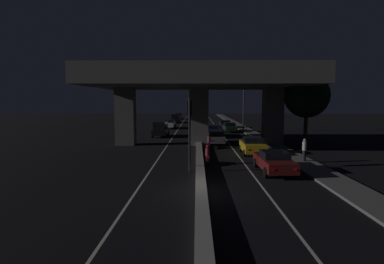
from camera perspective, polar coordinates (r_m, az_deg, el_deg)
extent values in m
plane|color=black|center=(15.61, 1.69, -11.24)|extent=(200.00, 200.00, 0.00)
cube|color=beige|center=(50.23, -2.62, 0.58)|extent=(0.12, 126.00, 0.00)
cube|color=beige|center=(50.26, 4.94, 0.57)|extent=(0.12, 126.00, 0.00)
cube|color=gray|center=(50.12, 1.16, 0.80)|extent=(0.55, 126.00, 0.40)
cube|color=#5B5956|center=(43.88, 11.28, -0.20)|extent=(2.07, 126.00, 0.14)
cube|color=#5B5956|center=(32.36, -12.54, 2.94)|extent=(1.98, 1.48, 6.06)
cube|color=#5B5956|center=(32.47, 15.11, 2.88)|extent=(1.98, 1.48, 6.06)
cube|color=#5B5956|center=(31.48, 1.31, 3.00)|extent=(1.98, 1.48, 6.06)
cube|color=#5B5956|center=(31.53, 1.32, 10.20)|extent=(22.03, 13.36, 1.86)
cube|color=#333335|center=(31.67, 1.33, 12.69)|extent=(22.03, 0.40, 0.90)
cylinder|color=black|center=(19.28, -0.47, -0.62)|extent=(0.14, 0.14, 4.83)
cube|color=black|center=(19.34, -0.46, 4.56)|extent=(0.30, 0.28, 0.95)
sphere|color=red|center=(19.49, -0.45, 5.45)|extent=(0.18, 0.18, 0.18)
sphere|color=black|center=(19.49, -0.45, 4.57)|extent=(0.18, 0.18, 0.18)
sphere|color=black|center=(19.50, -0.45, 3.70)|extent=(0.18, 0.18, 0.18)
cylinder|color=#2D2D30|center=(45.97, 9.80, 5.50)|extent=(0.18, 0.18, 8.78)
cylinder|color=#2D2D30|center=(45.97, 8.33, 10.81)|extent=(2.50, 0.10, 0.10)
ellipsoid|color=#F2B759|center=(45.82, 6.75, 10.72)|extent=(0.56, 0.32, 0.24)
cube|color=#591414|center=(20.20, 15.34, -5.61)|extent=(1.89, 4.47, 0.64)
cube|color=black|center=(20.00, 15.46, -4.17)|extent=(1.62, 1.80, 0.43)
cylinder|color=black|center=(21.45, 11.99, -5.74)|extent=(0.21, 0.66, 0.65)
cylinder|color=black|center=(21.88, 16.53, -5.63)|extent=(0.21, 0.66, 0.65)
cylinder|color=black|center=(18.66, 13.88, -7.52)|extent=(0.21, 0.66, 0.65)
cylinder|color=black|center=(19.16, 19.05, -7.32)|extent=(0.21, 0.66, 0.65)
cube|color=red|center=(17.93, 15.29, -6.95)|extent=(0.18, 0.03, 0.11)
cube|color=red|center=(18.30, 19.13, -6.81)|extent=(0.18, 0.03, 0.11)
cube|color=gold|center=(26.83, 11.49, -2.73)|extent=(1.88, 3.99, 0.71)
cube|color=black|center=(26.65, 11.55, -1.48)|extent=(1.63, 1.61, 0.50)
cylinder|color=black|center=(28.03, 9.21, -3.06)|extent=(0.21, 0.58, 0.58)
cylinder|color=black|center=(28.32, 12.81, -3.04)|extent=(0.21, 0.58, 0.58)
cylinder|color=black|center=(25.47, 9.99, -3.96)|extent=(0.21, 0.58, 0.58)
cylinder|color=black|center=(25.79, 13.94, -3.92)|extent=(0.21, 0.58, 0.58)
cube|color=red|center=(24.77, 10.82, -3.34)|extent=(0.18, 0.03, 0.11)
cube|color=red|center=(25.01, 13.72, -3.32)|extent=(0.18, 0.03, 0.11)
cube|color=#515459|center=(32.70, 4.61, -1.18)|extent=(1.69, 4.45, 0.62)
cube|color=black|center=(32.42, 4.64, -0.22)|extent=(1.48, 2.14, 0.53)
cylinder|color=black|center=(34.16, 3.09, -1.39)|extent=(0.20, 0.59, 0.59)
cylinder|color=black|center=(34.25, 5.82, -1.40)|extent=(0.20, 0.59, 0.59)
cylinder|color=black|center=(31.25, 3.27, -2.07)|extent=(0.20, 0.59, 0.59)
cylinder|color=black|center=(31.35, 6.27, -2.07)|extent=(0.20, 0.59, 0.59)
cube|color=red|center=(30.45, 3.77, -1.63)|extent=(0.18, 0.03, 0.11)
cube|color=red|center=(30.53, 5.97, -1.63)|extent=(0.18, 0.03, 0.11)
cube|color=#141938|center=(39.38, 3.63, 0.18)|extent=(2.11, 4.82, 0.75)
cube|color=black|center=(39.09, 3.67, 1.02)|extent=(1.76, 2.35, 0.44)
cylinder|color=black|center=(40.89, 2.13, -0.13)|extent=(0.23, 0.70, 0.69)
cylinder|color=black|center=(41.06, 4.70, -0.12)|extent=(0.23, 0.70, 0.69)
cylinder|color=black|center=(37.79, 2.46, -0.62)|extent=(0.23, 0.70, 0.69)
cylinder|color=black|center=(37.97, 5.23, -0.61)|extent=(0.23, 0.70, 0.69)
cube|color=red|center=(36.96, 2.96, -0.12)|extent=(0.18, 0.04, 0.11)
cube|color=red|center=(37.09, 4.99, -0.12)|extent=(0.18, 0.04, 0.11)
cube|color=black|center=(45.90, 7.16, 0.79)|extent=(1.93, 4.66, 0.59)
cube|color=black|center=(45.74, 7.19, 1.46)|extent=(1.60, 1.90, 0.50)
cylinder|color=black|center=(47.29, 5.86, 0.60)|extent=(0.23, 0.62, 0.61)
cylinder|color=black|center=(47.55, 7.88, 0.60)|extent=(0.23, 0.62, 0.61)
cylinder|color=black|center=(44.31, 6.37, 0.25)|extent=(0.23, 0.62, 0.61)
cylinder|color=black|center=(44.58, 8.52, 0.25)|extent=(0.23, 0.62, 0.61)
cube|color=red|center=(43.54, 6.84, 0.57)|extent=(0.18, 0.04, 0.11)
cube|color=red|center=(43.73, 8.40, 0.57)|extent=(0.18, 0.04, 0.11)
cube|color=#141938|center=(52.46, 6.33, 1.45)|extent=(1.82, 4.43, 0.58)
cube|color=black|center=(52.32, 6.35, 1.99)|extent=(1.59, 1.77, 0.43)
cylinder|color=black|center=(53.86, 5.25, 1.27)|extent=(0.20, 0.67, 0.67)
cylinder|color=black|center=(54.02, 7.12, 1.26)|extent=(0.20, 0.67, 0.67)
cylinder|color=black|center=(50.96, 5.49, 1.01)|extent=(0.20, 0.67, 0.67)
cylinder|color=black|center=(51.13, 7.47, 1.00)|extent=(0.20, 0.67, 0.67)
cube|color=red|center=(50.20, 5.85, 1.30)|extent=(0.18, 0.03, 0.11)
cube|color=red|center=(50.32, 7.28, 1.29)|extent=(0.18, 0.03, 0.11)
cube|color=black|center=(39.44, -5.98, 0.10)|extent=(1.86, 4.01, 0.74)
cube|color=black|center=(39.27, -6.01, 1.32)|extent=(1.62, 2.90, 0.96)
cylinder|color=black|center=(38.07, -5.00, -0.66)|extent=(0.22, 0.61, 0.60)
cylinder|color=black|center=(38.34, -7.52, -0.64)|extent=(0.22, 0.61, 0.60)
cylinder|color=black|center=(40.65, -4.51, -0.24)|extent=(0.22, 0.61, 0.60)
cylinder|color=black|center=(40.90, -6.88, -0.23)|extent=(0.22, 0.61, 0.60)
cube|color=white|center=(41.33, -4.73, 0.22)|extent=(0.18, 0.04, 0.11)
cube|color=white|center=(41.50, -6.40, 0.22)|extent=(0.18, 0.04, 0.11)
cube|color=silver|center=(51.48, -4.28, 1.45)|extent=(1.73, 4.65, 0.65)
cube|color=black|center=(51.67, -4.26, 2.10)|extent=(1.50, 2.24, 0.49)
cylinder|color=black|center=(49.91, -3.53, 0.94)|extent=(0.21, 0.70, 0.70)
cylinder|color=black|center=(50.08, -5.38, 0.94)|extent=(0.21, 0.70, 0.70)
cylinder|color=black|center=(52.94, -3.23, 1.22)|extent=(0.21, 0.70, 0.70)
cylinder|color=black|center=(53.11, -4.98, 1.22)|extent=(0.21, 0.70, 0.70)
cube|color=white|center=(53.73, -3.40, 1.53)|extent=(0.18, 0.03, 0.11)
cube|color=white|center=(53.85, -4.64, 1.53)|extent=(0.18, 0.03, 0.11)
cube|color=black|center=(65.16, -3.19, 2.34)|extent=(1.99, 4.22, 0.67)
cube|color=black|center=(65.02, -3.20, 3.04)|extent=(1.73, 3.05, 0.92)
cylinder|color=black|center=(63.80, -2.43, 1.97)|extent=(0.22, 0.62, 0.62)
cylinder|color=black|center=(63.86, -4.04, 1.96)|extent=(0.22, 0.62, 0.62)
cylinder|color=black|center=(66.53, -2.38, 2.13)|extent=(0.22, 0.62, 0.62)
cylinder|color=black|center=(66.59, -3.92, 2.12)|extent=(0.22, 0.62, 0.62)
cube|color=white|center=(67.23, -2.59, 2.37)|extent=(0.18, 0.04, 0.11)
cube|color=white|center=(67.27, -3.68, 2.36)|extent=(0.18, 0.04, 0.11)
cube|color=#591414|center=(78.65, -2.54, 2.90)|extent=(1.78, 4.27, 0.56)
cube|color=black|center=(78.61, -2.54, 3.38)|extent=(1.56, 2.57, 0.77)
cylinder|color=black|center=(77.22, -1.96, 2.64)|extent=(0.20, 0.63, 0.62)
cylinder|color=black|center=(77.31, -3.23, 2.64)|extent=(0.20, 0.63, 0.62)
cylinder|color=black|center=(80.02, -1.87, 2.75)|extent=(0.20, 0.63, 0.62)
cylinder|color=black|center=(80.11, -3.10, 2.75)|extent=(0.20, 0.63, 0.62)
cube|color=white|center=(80.75, -2.02, 2.92)|extent=(0.18, 0.03, 0.11)
cube|color=white|center=(80.82, -2.89, 2.92)|extent=(0.18, 0.03, 0.11)
cylinder|color=black|center=(22.57, 2.95, -5.19)|extent=(0.09, 0.55, 0.55)
cylinder|color=black|center=(21.39, 3.00, -5.80)|extent=(0.11, 0.55, 0.55)
cube|color=maroon|center=(21.94, 2.98, -4.92)|extent=(0.26, 0.92, 0.32)
cylinder|color=maroon|center=(21.86, 2.98, -3.80)|extent=(0.33, 0.33, 0.55)
sphere|color=#B21919|center=(21.80, 2.99, -2.78)|extent=(0.24, 0.24, 0.24)
cube|color=red|center=(21.30, 3.01, -5.25)|extent=(0.08, 0.03, 0.08)
cylinder|color=black|center=(30.12, 3.21, -2.44)|extent=(0.08, 0.52, 0.52)
cylinder|color=black|center=(28.87, 3.32, -2.80)|extent=(0.10, 0.52, 0.52)
cube|color=navy|center=(29.46, 3.26, -2.19)|extent=(0.25, 0.96, 0.32)
cylinder|color=maroon|center=(29.40, 3.27, -1.36)|extent=(0.32, 0.32, 0.54)
sphere|color=black|center=(29.36, 3.27, -0.60)|extent=(0.24, 0.24, 0.24)
cube|color=red|center=(28.79, 3.33, -2.38)|extent=(0.08, 0.03, 0.08)
cylinder|color=black|center=(37.41, 2.61, -0.76)|extent=(0.09, 0.61, 0.60)
cylinder|color=black|center=(36.10, 2.64, -1.00)|extent=(0.11, 0.61, 0.60)
cube|color=black|center=(36.73, 2.63, -0.53)|extent=(0.26, 1.01, 0.32)
cylinder|color=navy|center=(36.68, 2.63, 0.07)|extent=(0.32, 0.32, 0.46)
sphere|color=black|center=(36.65, 2.64, 0.61)|extent=(0.24, 0.24, 0.24)
cube|color=red|center=(36.02, 2.65, -0.66)|extent=(0.08, 0.03, 0.08)
cylinder|color=black|center=(24.01, 20.58, -4.25)|extent=(0.27, 0.27, 0.80)
cylinder|color=beige|center=(23.90, 20.64, -2.51)|extent=(0.31, 0.31, 0.67)
sphere|color=tan|center=(23.84, 20.68, -1.46)|extent=(0.22, 0.22, 0.22)
cylinder|color=#38281C|center=(33.02, 20.80, 0.51)|extent=(0.38, 0.38, 3.49)
sphere|color=black|center=(32.90, 21.02, 6.49)|extent=(4.53, 4.53, 4.53)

